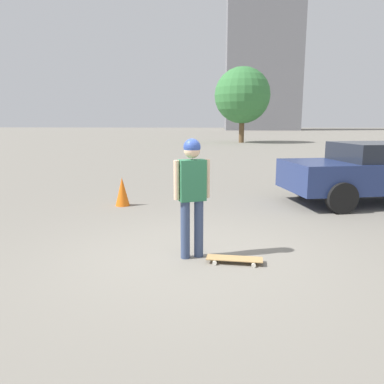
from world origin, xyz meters
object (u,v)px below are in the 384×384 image
(skateboard, at_px, (234,259))
(traffic_cone, at_px, (122,192))
(person, at_px, (192,187))
(car_parked_near, at_px, (374,171))

(skateboard, height_order, traffic_cone, traffic_cone)
(person, relative_size, car_parked_near, 0.38)
(person, height_order, skateboard, person)
(person, bearing_deg, skateboard, -39.96)
(car_parked_near, bearing_deg, skateboard, 37.57)
(person, height_order, traffic_cone, person)
(traffic_cone, bearing_deg, person, -150.83)
(car_parked_near, bearing_deg, person, 31.66)
(skateboard, relative_size, traffic_cone, 1.19)
(person, xyz_separation_m, skateboard, (-0.20, -0.62, -1.01))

